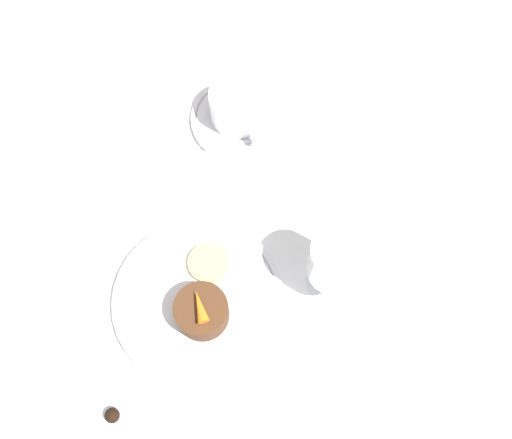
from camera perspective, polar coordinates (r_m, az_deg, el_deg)
ground_plane at (r=0.85m, az=-4.70°, el=-5.60°), size 3.00×3.00×0.00m
dinner_plate at (r=0.84m, az=-5.52°, el=-7.62°), size 0.24×0.24×0.01m
saucer at (r=0.95m, az=-1.55°, el=9.57°), size 0.15×0.15×0.01m
coffee_cup at (r=0.92m, az=-1.66°, el=10.87°), size 0.11×0.09×0.06m
spoon at (r=0.92m, az=-0.57°, el=7.47°), size 0.04×0.11×0.00m
wine_glass at (r=0.77m, az=7.84°, el=-3.96°), size 0.08×0.08×0.13m
fork at (r=0.90m, az=-8.16°, el=2.14°), size 0.02×0.19×0.01m
dessert_cake at (r=0.81m, az=-5.19°, el=-8.73°), size 0.07×0.07×0.04m
carrot_garnish at (r=0.78m, az=-5.37°, el=-8.23°), size 0.04×0.02×0.02m
pineapple_slice at (r=0.84m, az=-4.50°, el=-4.14°), size 0.06×0.06×0.01m
chocolate_truffle at (r=0.83m, az=-13.54°, el=-17.69°), size 0.02×0.02×0.02m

